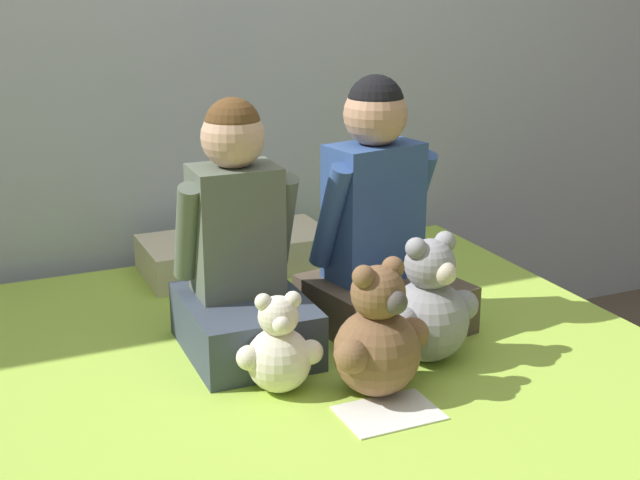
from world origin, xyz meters
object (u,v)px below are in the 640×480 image
Objects in this scene: teddy_bear_between_children at (378,339)px; teddy_bear_held_by_right_child at (429,308)px; sign_card at (389,413)px; child_on_right at (379,231)px; bed at (358,469)px; teddy_bear_held_by_left_child at (279,350)px; child_on_left at (240,256)px; pillow_at_headboard at (237,253)px.

teddy_bear_held_by_right_child is at bearing 12.31° from teddy_bear_between_children.
child_on_right is at bearing 65.42° from sign_card.
bed is 0.36m from teddy_bear_between_children.
child_on_right reaches higher than teddy_bear_held_by_left_child.
teddy_bear_between_children is 1.48× the size of sign_card.
child_on_right is 0.28m from teddy_bear_held_by_right_child.
teddy_bear_between_children reaches higher than bed.
child_on_right is 0.56m from sign_card.
sign_card is at bearing -125.25° from child_on_right.
bed is at bearing 88.39° from teddy_bear_between_children.
teddy_bear_held_by_left_child reaches higher than sign_card.
child_on_left reaches higher than sign_card.
child_on_left is 0.29m from teddy_bear_held_by_left_child.
child_on_right is at bearing -69.81° from pillow_at_headboard.
bed is 3.13× the size of child_on_right.
child_on_right is 2.80× the size of teddy_bear_held_by_left_child.
child_on_left is 1.08× the size of pillow_at_headboard.
teddy_bear_held_by_right_child is (0.39, 0.01, 0.03)m from teddy_bear_held_by_left_child.
pillow_at_headboard is at bearing 73.51° from child_on_left.
pillow_at_headboard is at bearing 89.65° from sign_card.
sign_card is at bearing -37.16° from teddy_bear_held_by_left_child.
bed is at bearing -90.00° from pillow_at_headboard.
child_on_left is at bearing 137.12° from teddy_bear_held_by_right_child.
child_on_left is 0.54m from sign_card.
teddy_bear_held_by_right_child is (0.01, -0.25, -0.12)m from child_on_right.
teddy_bear_between_children is at bearing -60.16° from child_on_left.
bed is 0.58m from child_on_left.
pillow_at_headboard is (-0.02, 0.91, -0.08)m from teddy_bear_between_children.
sign_card is (0.17, -0.46, -0.24)m from child_on_left.
teddy_bear_held_by_left_child is (-0.18, 0.04, 0.32)m from bed.
bed is at bearing -57.91° from child_on_left.
sign_card reaches higher than bed.
child_on_right is 2.11× the size of teddy_bear_between_children.
bed is 9.75× the size of sign_card.
pillow_at_headboard is at bearing 94.73° from teddy_bear_held_by_right_child.
child_on_left is at bearing 120.64° from bed.
child_on_right reaches higher than pillow_at_headboard.
teddy_bear_between_children is at bearing -15.58° from teddy_bear_held_by_left_child.
teddy_bear_held_by_right_child reaches higher than teddy_bear_held_by_left_child.
teddy_bear_held_by_left_child is (-0.00, -0.26, -0.14)m from child_on_left.
teddy_bear_held_by_right_child reaches higher than sign_card.
teddy_bear_held_by_left_child is 1.11× the size of sign_card.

